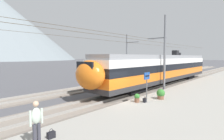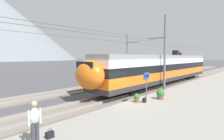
% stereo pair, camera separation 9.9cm
% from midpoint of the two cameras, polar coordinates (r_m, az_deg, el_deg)
% --- Properties ---
extents(ground_plane, '(400.00, 400.00, 0.00)m').
position_cam_midpoint_polar(ground_plane, '(13.98, 2.03, -10.88)').
color(ground_plane, '#4C4C51').
extents(platform_slab, '(120.00, 7.72, 0.33)m').
position_cam_midpoint_polar(platform_slab, '(11.70, 20.00, -13.34)').
color(platform_slab, gray).
rests_on(platform_slab, ground).
extents(track_near, '(120.00, 3.00, 0.28)m').
position_cam_midpoint_polar(track_near, '(14.97, -2.62, -9.59)').
color(track_near, slate).
rests_on(track_near, ground).
extents(track_far, '(120.00, 3.00, 0.28)m').
position_cam_midpoint_polar(track_far, '(18.94, -14.22, -6.76)').
color(track_far, slate).
rests_on(track_far, ground).
extents(train_near_platform, '(25.77, 2.95, 4.27)m').
position_cam_midpoint_polar(train_near_platform, '(23.42, 15.85, 0.63)').
color(train_near_platform, '#2D2D30').
rests_on(train_near_platform, track_near).
extents(train_far_track, '(32.58, 2.99, 4.27)m').
position_cam_midpoint_polar(train_far_track, '(38.49, 17.95, 1.98)').
color(train_far_track, '#2D2D30').
rests_on(train_far_track, track_far).
extents(catenary_mast_mid, '(44.53, 2.18, 7.97)m').
position_cam_midpoint_polar(catenary_mast_mid, '(19.60, 16.30, 5.50)').
color(catenary_mast_mid, slate).
rests_on(catenary_mast_mid, ground).
extents(catenary_mast_far_side, '(44.53, 2.43, 7.26)m').
position_cam_midpoint_polar(catenary_mast_far_side, '(29.29, 5.23, 4.70)').
color(catenary_mast_far_side, slate).
rests_on(catenary_mast_far_side, ground).
extents(platform_sign, '(0.70, 0.08, 2.19)m').
position_cam_midpoint_polar(platform_sign, '(13.10, 11.15, -3.32)').
color(platform_sign, '#59595B').
rests_on(platform_sign, platform_slab).
extents(passenger_walking, '(0.53, 0.22, 1.69)m').
position_cam_midpoint_polar(passenger_walking, '(7.49, -23.09, -14.62)').
color(passenger_walking, '#383842').
rests_on(passenger_walking, platform_slab).
extents(handbag_beside_passenger, '(0.32, 0.18, 0.40)m').
position_cam_midpoint_polar(handbag_beside_passenger, '(8.15, -18.93, -18.97)').
color(handbag_beside_passenger, black).
rests_on(handbag_beside_passenger, platform_slab).
extents(handbag_near_sign, '(0.32, 0.18, 0.44)m').
position_cam_midpoint_polar(handbag_near_sign, '(13.39, 10.56, -9.45)').
color(handbag_near_sign, black).
rests_on(handbag_near_sign, platform_slab).
extents(potted_plant_platform_edge, '(0.40, 0.40, 0.64)m').
position_cam_midpoint_polar(potted_plant_platform_edge, '(13.26, 8.09, -8.72)').
color(potted_plant_platform_edge, brown).
rests_on(potted_plant_platform_edge, platform_slab).
extents(potted_plant_by_shelter, '(0.64, 0.64, 0.80)m').
position_cam_midpoint_polar(potted_plant_by_shelter, '(14.56, 15.40, -7.34)').
color(potted_plant_by_shelter, brown).
rests_on(potted_plant_by_shelter, platform_slab).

